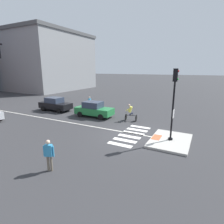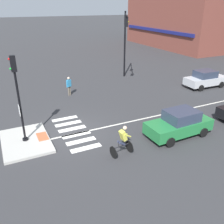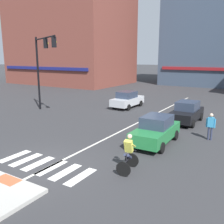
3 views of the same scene
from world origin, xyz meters
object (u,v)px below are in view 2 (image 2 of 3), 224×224
object	(u,v)px
signal_pole	(18,92)
car_silver_westbound_distant	(205,79)
cyclist	(123,140)
pedestrian_at_curb_left	(69,85)
car_green_eastbound_mid	(179,124)
traffic_light_mast	(125,34)

from	to	relation	value
signal_pole	car_silver_westbound_distant	bearing A→B (deg)	100.71
signal_pole	cyclist	xyz separation A→B (m)	(3.60, 4.52, -2.24)
pedestrian_at_curb_left	car_silver_westbound_distant	bearing A→B (deg)	74.61
car_green_eastbound_mid	cyclist	xyz separation A→B (m)	(0.35, -4.08, 0.06)
signal_pole	cyclist	bearing A→B (deg)	51.49
cyclist	car_silver_westbound_distant	bearing A→B (deg)	118.33
cyclist	traffic_light_mast	bearing A→B (deg)	151.03
traffic_light_mast	car_silver_westbound_distant	world-z (taller)	traffic_light_mast
signal_pole	car_silver_westbound_distant	size ratio (longest dim) A/B	1.19
traffic_light_mast	signal_pole	bearing A→B (deg)	-52.64
car_silver_westbound_distant	car_green_eastbound_mid	bearing A→B (deg)	-53.01
car_green_eastbound_mid	car_silver_westbound_distant	xyz separation A→B (m)	(-6.51, 8.64, 0.00)
signal_pole	car_green_eastbound_mid	world-z (taller)	signal_pole
signal_pole	car_green_eastbound_mid	size ratio (longest dim) A/B	1.19
car_green_eastbound_mid	cyclist	size ratio (longest dim) A/B	2.46
signal_pole	traffic_light_mast	bearing A→B (deg)	127.36
car_silver_westbound_distant	traffic_light_mast	bearing A→B (deg)	-131.94
signal_pole	pedestrian_at_curb_left	bearing A→B (deg)	144.84
car_green_eastbound_mid	pedestrian_at_curb_left	bearing A→B (deg)	-158.72
traffic_light_mast	cyclist	distance (m)	14.49
signal_pole	car_green_eastbound_mid	distance (m)	9.48
car_green_eastbound_mid	pedestrian_at_curb_left	world-z (taller)	pedestrian_at_curb_left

